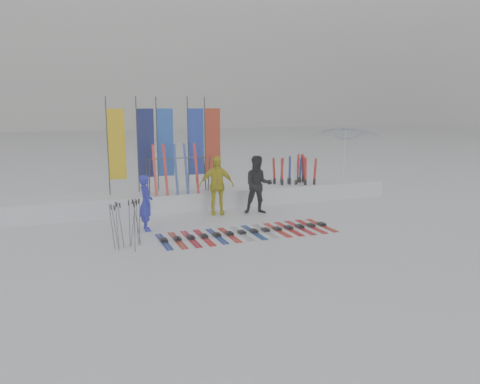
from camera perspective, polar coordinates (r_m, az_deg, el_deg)
name	(u,v)px	position (r m, az deg, el deg)	size (l,w,h in m)	color
ground	(255,240)	(12.40, 1.80, -5.86)	(120.00, 120.00, 0.00)	white
snow_bank	(204,197)	(16.55, -4.38, -0.67)	(14.00, 1.60, 0.60)	white
person_blue	(146,203)	(13.42, -11.40, -1.29)	(0.58, 0.38, 1.60)	#2026BF
person_black	(258,185)	(15.24, 2.23, 0.88)	(0.92, 0.72, 1.90)	black
person_yellow	(217,185)	(15.13, -2.87, 0.82)	(1.12, 0.47, 1.91)	#D5C80D
tent_canopy	(345,158)	(19.86, 12.63, 4.07)	(2.97, 3.03, 2.73)	white
ski_row	(248,232)	(13.02, 0.99, -4.90)	(4.88, 1.69, 0.07)	navy
pole_cluster	(128,224)	(11.94, -13.51, -3.84)	(0.77, 0.71, 1.24)	#595B60
feather_flags	(168,143)	(16.23, -8.83, 5.95)	(3.92, 0.22, 3.20)	#383A3F
ski_rack	(178,170)	(15.73, -7.57, 2.69)	(2.04, 0.80, 1.23)	#383A3F
upright_skis	(297,178)	(17.72, 6.93, 1.65)	(1.43, 0.74, 1.70)	silver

